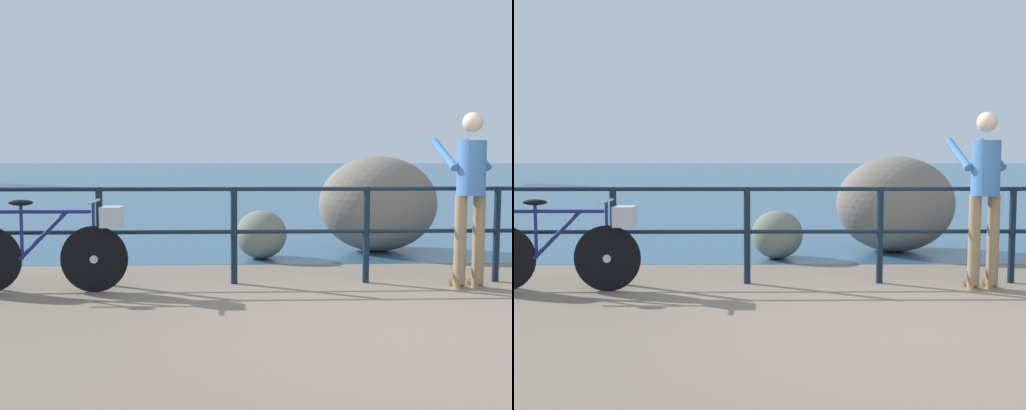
% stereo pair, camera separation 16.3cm
% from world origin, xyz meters
% --- Properties ---
extents(ground_plane, '(120.00, 120.00, 0.10)m').
position_xyz_m(ground_plane, '(0.00, 20.00, -0.05)').
color(ground_plane, '#756656').
extents(sea_surface, '(120.00, 90.00, 0.01)m').
position_xyz_m(sea_surface, '(0.00, 47.88, 0.00)').
color(sea_surface, '#2D5675').
rests_on(sea_surface, ground_plane).
extents(promenade_railing, '(8.47, 0.07, 1.02)m').
position_xyz_m(promenade_railing, '(0.00, 1.80, 0.64)').
color(promenade_railing, black).
rests_on(promenade_railing, ground_plane).
extents(bicycle, '(1.70, 0.48, 0.92)m').
position_xyz_m(bicycle, '(-3.15, 1.45, 0.46)').
color(bicycle, black).
rests_on(bicycle, ground_plane).
extents(person_at_railing, '(0.50, 0.66, 1.78)m').
position_xyz_m(person_at_railing, '(0.99, 1.52, 0.99)').
color(person_at_railing, '#8C7251').
rests_on(person_at_railing, ground_plane).
extents(breakwater_boulder_main, '(1.66, 1.30, 1.34)m').
position_xyz_m(breakwater_boulder_main, '(0.62, 3.90, 0.67)').
color(breakwater_boulder_main, slate).
rests_on(breakwater_boulder_main, ground).
extents(breakwater_boulder_left, '(0.67, 0.67, 0.63)m').
position_xyz_m(breakwater_boulder_left, '(-1.05, 3.34, 0.32)').
color(breakwater_boulder_left, slate).
rests_on(breakwater_boulder_left, ground).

